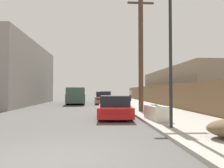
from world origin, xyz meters
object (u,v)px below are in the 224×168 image
at_px(parked_sports_car_red, 115,108).
at_px(pickup_truck, 76,96).
at_px(utility_pole, 141,49).
at_px(pedestrian, 130,95).
at_px(car_parked_mid, 104,98).
at_px(street_lamp, 171,48).
at_px(discarded_fridge, 156,112).
at_px(car_parked_far, 105,96).

relative_size(parked_sports_car_red, pickup_truck, 0.72).
xyz_separation_m(utility_pole, pedestrian, (1.68, 15.95, -3.36)).
distance_m(car_parked_mid, street_lamp, 17.46).
xyz_separation_m(parked_sports_car_red, pedestrian, (3.67, 18.41, 0.41)).
xyz_separation_m(utility_pole, street_lamp, (-0.19, -6.56, -1.21)).
height_order(discarded_fridge, car_parked_mid, car_parked_mid).
bearing_deg(street_lamp, parked_sports_car_red, 113.75).
height_order(car_parked_mid, street_lamp, street_lamp).
relative_size(utility_pole, street_lamp, 1.58).
relative_size(parked_sports_car_red, utility_pole, 0.53).
xyz_separation_m(parked_sports_car_red, car_parked_mid, (-0.24, 13.07, 0.10)).
height_order(discarded_fridge, street_lamp, street_lamp).
distance_m(parked_sports_car_red, car_parked_far, 22.71).
distance_m(discarded_fridge, utility_pole, 5.70).
distance_m(discarded_fridge, car_parked_far, 24.47).
bearing_deg(parked_sports_car_red, car_parked_far, 92.02).
bearing_deg(pickup_truck, car_parked_mid, -176.03).
bearing_deg(car_parked_far, pickup_truck, -112.31).
bearing_deg(parked_sports_car_red, car_parked_mid, 93.74).
distance_m(car_parked_mid, utility_pole, 11.44).
height_order(discarded_fridge, car_parked_far, car_parked_far).
bearing_deg(pedestrian, car_parked_mid, -126.20).
bearing_deg(car_parked_far, discarded_fridge, -88.63).
xyz_separation_m(car_parked_far, pickup_truck, (-3.65, -10.09, 0.26)).
distance_m(discarded_fridge, car_parked_mid, 14.94).
xyz_separation_m(parked_sports_car_red, street_lamp, (1.80, -4.09, 2.55)).
xyz_separation_m(discarded_fridge, pedestrian, (1.78, 20.13, 0.51)).
bearing_deg(car_parked_mid, pickup_truck, -169.24).
xyz_separation_m(discarded_fridge, street_lamp, (-0.09, -2.38, 2.66)).
relative_size(discarded_fridge, utility_pole, 0.23).
xyz_separation_m(discarded_fridge, car_parked_far, (-1.62, 24.42, 0.21)).
distance_m(parked_sports_car_red, car_parked_mid, 13.08).
relative_size(discarded_fridge, car_parked_mid, 0.42).
bearing_deg(street_lamp, car_parked_far, 93.27).
distance_m(pickup_truck, pedestrian, 9.13).
height_order(car_parked_far, street_lamp, street_lamp).
distance_m(discarded_fridge, parked_sports_car_red, 2.55).
height_order(car_parked_mid, pedestrian, pedestrian).
relative_size(discarded_fridge, street_lamp, 0.36).
bearing_deg(pedestrian, discarded_fridge, -95.05).
bearing_deg(pickup_truck, discarded_fridge, 105.83).
distance_m(street_lamp, pedestrian, 22.68).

